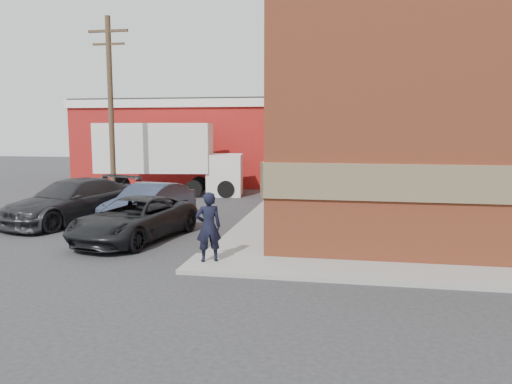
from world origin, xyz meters
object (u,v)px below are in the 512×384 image
at_px(man, 209,227).
at_px(suv_a, 134,219).
at_px(brick_building, 461,106).
at_px(sedan, 149,203).
at_px(warehouse, 205,141).
at_px(suv_b, 72,201).
at_px(box_truck, 169,154).
at_px(utility_pole, 111,107).

height_order(man, suv_a, man).
xyz_separation_m(brick_building, sedan, (-12.41, -4.22, -3.91)).
relative_size(sedan, suv_a, 0.91).
relative_size(warehouse, suv_b, 2.76).
height_order(brick_building, sedan, brick_building).
bearing_deg(box_truck, man, -74.19).
distance_m(suv_a, box_truck, 11.47).
bearing_deg(suv_b, suv_a, -15.15).
height_order(warehouse, box_truck, warehouse).
bearing_deg(suv_a, sedan, 114.17).
bearing_deg(utility_pole, suv_a, -59.30).
bearing_deg(warehouse, suv_a, -81.28).
bearing_deg(utility_pole, warehouse, 82.23).
height_order(man, sedan, man).
xyz_separation_m(utility_pole, sedan, (3.58, -4.22, -3.97)).
bearing_deg(box_truck, utility_pole, -120.16).
xyz_separation_m(sedan, suv_b, (-3.04, -0.49, 0.09)).
relative_size(man, sedan, 0.41).
xyz_separation_m(man, suv_a, (-3.31, 2.57, -0.37)).
bearing_deg(man, suv_b, -60.18).
bearing_deg(suv_b, warehouse, 105.32).
bearing_deg(man, warehouse, -98.02).
xyz_separation_m(suv_a, box_truck, (-2.79, 11.01, 1.59)).
distance_m(brick_building, sedan, 13.68).
relative_size(suv_a, suv_b, 0.87).
relative_size(man, suv_a, 0.37).
height_order(man, box_truck, box_truck).
xyz_separation_m(warehouse, box_truck, (0.01, -7.22, -0.51)).
distance_m(man, suv_b, 8.72).
distance_m(suv_a, suv_b, 4.53).
height_order(brick_building, man, brick_building).
relative_size(warehouse, box_truck, 1.95).
bearing_deg(suv_b, man, -16.99).
relative_size(brick_building, sedan, 3.90).
bearing_deg(box_truck, warehouse, 81.68).
bearing_deg(sedan, box_truck, 116.40).
relative_size(brick_building, box_truck, 2.18).
distance_m(suv_b, box_truck, 8.66).
bearing_deg(suv_a, brick_building, 42.54).
bearing_deg(warehouse, utility_pole, -97.77).
height_order(man, suv_b, man).
relative_size(man, suv_b, 0.33).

